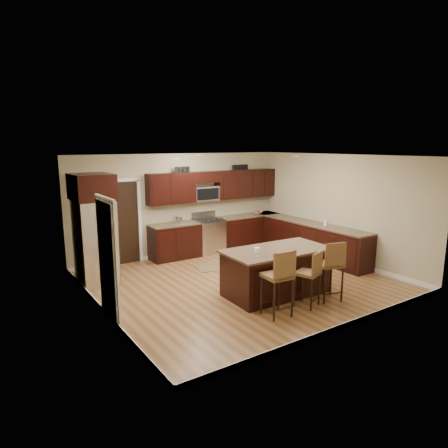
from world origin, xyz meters
TOP-DOWN VIEW (x-y plane):
  - floor at (0.00, 0.00)m, footprint 6.00×6.00m
  - ceiling at (0.00, 0.00)m, footprint 6.00×6.00m
  - wall_back at (0.00, 2.75)m, footprint 6.00×0.00m
  - wall_left at (-3.00, 0.00)m, footprint 0.00×5.50m
  - wall_right at (3.00, 0.00)m, footprint 0.00×5.50m
  - base_cabinets at (1.90, 1.45)m, footprint 4.02×3.96m
  - upper_cabinets at (1.04, 2.58)m, footprint 4.00×0.33m
  - range at (0.68, 2.45)m, footprint 0.76×0.64m
  - microwave at (0.68, 2.60)m, footprint 0.76×0.31m
  - doorway at (-1.65, 2.73)m, footprint 0.85×0.03m
  - pantry_door at (-2.98, -0.30)m, footprint 0.03×0.80m
  - letter_decor at (0.90, 2.58)m, footprint 2.20×0.03m
  - island at (0.18, -0.95)m, footprint 2.17×1.20m
  - stool_left at (-0.50, -1.80)m, footprint 0.48×0.48m
  - stool_mid at (0.26, -1.78)m, footprint 0.50×0.50m
  - stool_right at (0.78, -1.79)m, footprint 0.54×0.54m
  - refrigerator at (-2.62, 1.63)m, footprint 0.79×0.96m
  - floor_mat at (0.10, 1.20)m, footprint 1.01×0.76m
  - fruit_bowl at (2.38, 2.45)m, footprint 0.36×0.36m
  - soap_bottle at (2.70, 0.09)m, footprint 0.11×0.11m
  - canister_tall at (-0.32, 2.45)m, footprint 0.12×0.12m
  - canister_short at (-0.18, 2.45)m, footprint 0.11×0.11m
  - island_jar at (-0.32, -0.95)m, footprint 0.10×0.10m

SIDE VIEW (x-z plane):
  - floor at x=0.00m, z-range 0.00..0.00m
  - floor_mat at x=0.10m, z-range 0.00..0.01m
  - island at x=0.18m, z-range -0.03..0.89m
  - base_cabinets at x=1.90m, z-range 0.00..0.92m
  - range at x=0.68m, z-range -0.08..1.03m
  - stool_mid at x=0.26m, z-range 0.13..1.18m
  - stool_right at x=0.78m, z-range 0.14..1.31m
  - stool_left at x=-0.50m, z-range 0.15..1.34m
  - fruit_bowl at x=2.38m, z-range 0.92..0.99m
  - island_jar at x=-0.32m, z-range 0.92..1.02m
  - canister_short at x=-0.18m, z-range 0.92..1.07m
  - canister_tall at x=-0.32m, z-range 0.92..1.11m
  - soap_bottle at x=2.70m, z-range 0.92..1.11m
  - pantry_door at x=-2.98m, z-range 0.00..2.04m
  - doorway at x=-1.65m, z-range 0.00..2.06m
  - refrigerator at x=-2.62m, z-range 0.03..2.38m
  - wall_back at x=0.00m, z-range -1.65..4.35m
  - wall_left at x=-3.00m, z-range -1.40..4.10m
  - wall_right at x=3.00m, z-range -1.40..4.10m
  - microwave at x=0.68m, z-range 1.42..1.82m
  - upper_cabinets at x=1.04m, z-range 1.44..2.24m
  - letter_decor at x=0.90m, z-range 2.22..2.37m
  - ceiling at x=0.00m, z-range 2.70..2.70m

